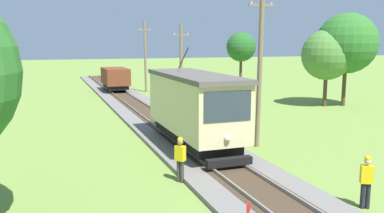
% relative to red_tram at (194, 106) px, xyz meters
% --- Properties ---
extents(red_tram, '(2.60, 8.54, 4.79)m').
position_rel_red_tram_xyz_m(red_tram, '(0.00, 0.00, 0.00)').
color(red_tram, beige).
rests_on(red_tram, rail_right).
extents(freight_car, '(2.40, 5.20, 2.31)m').
position_rel_red_tram_xyz_m(freight_car, '(-0.00, 24.57, -0.64)').
color(freight_car, brown).
rests_on(freight_car, rail_right).
extents(utility_pole_near_tram, '(1.40, 0.43, 8.13)m').
position_rel_red_tram_xyz_m(utility_pole_near_tram, '(3.22, -0.81, 1.97)').
color(utility_pole_near_tram, '#7A664C').
rests_on(utility_pole_near_tram, ground).
extents(utility_pole_mid, '(1.40, 0.32, 6.75)m').
position_rel_red_tram_xyz_m(utility_pole_mid, '(3.22, 11.76, 1.28)').
color(utility_pole_mid, '#7A664C').
rests_on(utility_pole_mid, ground).
extents(utility_pole_far, '(1.40, 0.42, 7.59)m').
position_rel_red_tram_xyz_m(utility_pole_far, '(3.22, 24.09, 1.70)').
color(utility_pole_far, '#7A664C').
rests_on(utility_pole_far, ground).
extents(track_worker, '(0.45, 0.39, 1.78)m').
position_rel_red_tram_xyz_m(track_worker, '(2.67, -8.87, -1.21)').
color(track_worker, black).
rests_on(track_worker, ground).
extents(second_worker, '(0.42, 0.45, 1.78)m').
position_rel_red_tram_xyz_m(second_worker, '(-2.20, -4.47, -1.21)').
color(second_worker, '#38332D').
rests_on(second_worker, ground).
extents(tree_left_near, '(5.05, 5.05, 7.80)m').
position_rel_red_tram_xyz_m(tree_left_near, '(16.76, 8.77, 3.07)').
color(tree_left_near, '#4C3823').
rests_on(tree_left_near, ground).
extents(tree_left_far, '(3.45, 3.45, 6.56)m').
position_rel_red_tram_xyz_m(tree_left_far, '(14.68, 24.01, 2.62)').
color(tree_left_far, '#4C3823').
rests_on(tree_left_far, ground).
extents(tree_horizon, '(4.20, 4.20, 6.43)m').
position_rel_red_tram_xyz_m(tree_horizon, '(15.14, 9.15, 2.13)').
color(tree_horizon, '#4C3823').
rests_on(tree_horizon, ground).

